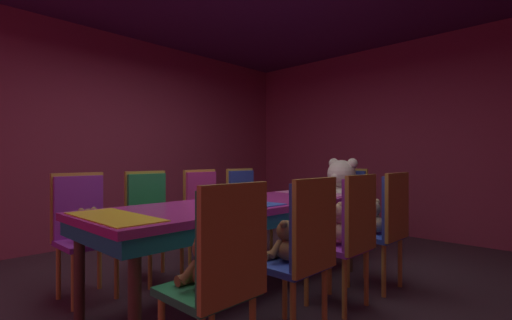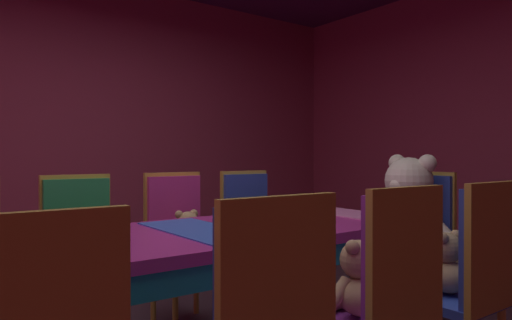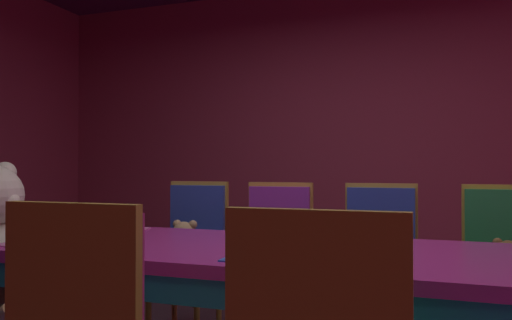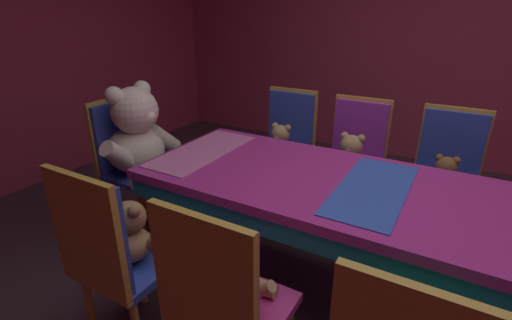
# 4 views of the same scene
# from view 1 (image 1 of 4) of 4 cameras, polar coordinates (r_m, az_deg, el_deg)

# --- Properties ---
(ground_plane) EXTENTS (7.90, 7.90, 0.00)m
(ground_plane) POSITION_cam_1_polar(r_m,az_deg,el_deg) (3.17, -2.73, -20.11)
(ground_plane) COLOR #3F2D38
(wall_back) EXTENTS (5.20, 0.12, 2.80)m
(wall_back) POSITION_cam_1_polar(r_m,az_deg,el_deg) (5.68, 21.41, 3.16)
(wall_back) COLOR #99334C
(wall_back) RESTS_ON ground_plane
(wall_left) EXTENTS (0.12, 6.40, 2.80)m
(wall_left) POSITION_cam_1_polar(r_m,az_deg,el_deg) (5.19, -22.94, 3.46)
(wall_left) COLOR #99334C
(wall_left) RESTS_ON ground_plane
(banquet_table) EXTENTS (0.90, 2.49, 0.75)m
(banquet_table) POSITION_cam_1_polar(r_m,az_deg,el_deg) (3.01, -2.73, -8.33)
(banquet_table) COLOR #B22D8C
(banquet_table) RESTS_ON ground_plane
(chair_left_0) EXTENTS (0.42, 0.41, 0.98)m
(chair_left_0) POSITION_cam_1_polar(r_m,az_deg,el_deg) (3.27, -25.90, -8.68)
(chair_left_0) COLOR purple
(chair_left_0) RESTS_ON ground_plane
(teddy_left_0) EXTENTS (0.21, 0.27, 0.26)m
(teddy_left_0) POSITION_cam_1_polar(r_m,az_deg,el_deg) (3.15, -24.99, -9.54)
(teddy_left_0) COLOR #9E7247
(teddy_left_0) RESTS_ON chair_left_0
(chair_left_1) EXTENTS (0.42, 0.41, 0.98)m
(chair_left_1) POSITION_cam_1_polar(r_m,az_deg,el_deg) (3.52, -16.47, -8.04)
(chair_left_1) COLOR #268C4C
(chair_left_1) RESTS_ON ground_plane
(chair_left_2) EXTENTS (0.42, 0.41, 0.98)m
(chair_left_2) POSITION_cam_1_polar(r_m,az_deg,el_deg) (3.88, -8.20, -7.28)
(chair_left_2) COLOR #CC338C
(chair_left_2) RESTS_ON ground_plane
(teddy_left_2) EXTENTS (0.24, 0.30, 0.29)m
(teddy_left_2) POSITION_cam_1_polar(r_m,az_deg,el_deg) (3.77, -6.84, -7.73)
(teddy_left_2) COLOR tan
(teddy_left_2) RESTS_ON chair_left_2
(chair_left_3) EXTENTS (0.42, 0.41, 0.98)m
(chair_left_3) POSITION_cam_1_polar(r_m,az_deg,el_deg) (4.27, -1.87, -6.61)
(chair_left_3) COLOR #2D47B2
(chair_left_3) RESTS_ON ground_plane
(teddy_left_3) EXTENTS (0.26, 0.33, 0.31)m
(teddy_left_3) POSITION_cam_1_polar(r_m,az_deg,el_deg) (4.17, -0.46, -6.84)
(teddy_left_3) COLOR #9E7247
(teddy_left_3) RESTS_ON chair_left_3
(chair_right_0) EXTENTS (0.42, 0.41, 0.98)m
(chair_right_0) POSITION_cam_1_polar(r_m,az_deg,el_deg) (1.78, -5.16, -16.15)
(chair_right_0) COLOR #268C4C
(chair_right_0) RESTS_ON ground_plane
(teddy_right_0) EXTENTS (0.22, 0.28, 0.26)m
(teddy_right_0) POSITION_cam_1_polar(r_m,az_deg,el_deg) (1.89, -8.10, -15.95)
(teddy_right_0) COLOR brown
(teddy_right_0) RESTS_ON chair_right_0
(chair_right_1) EXTENTS (0.42, 0.41, 0.98)m
(chair_right_1) POSITION_cam_1_polar(r_m,az_deg,el_deg) (2.24, 7.70, -12.79)
(chair_right_1) COLOR #2D47B2
(chair_right_1) RESTS_ON ground_plane
(teddy_right_1) EXTENTS (0.21, 0.28, 0.26)m
(teddy_right_1) POSITION_cam_1_polar(r_m,az_deg,el_deg) (2.33, 4.79, -12.95)
(teddy_right_1) COLOR brown
(teddy_right_1) RESTS_ON chair_right_1
(chair_right_2) EXTENTS (0.42, 0.41, 0.98)m
(chair_right_2) POSITION_cam_1_polar(r_m,az_deg,el_deg) (2.75, 14.85, -10.37)
(chair_right_2) COLOR purple
(chair_right_2) RESTS_ON ground_plane
(teddy_right_2) EXTENTS (0.26, 0.33, 0.31)m
(teddy_right_2) POSITION_cam_1_polar(r_m,az_deg,el_deg) (2.82, 12.22, -10.18)
(teddy_right_2) COLOR tan
(teddy_right_2) RESTS_ON chair_right_2
(chair_right_3) EXTENTS (0.42, 0.41, 0.98)m
(chair_right_3) POSITION_cam_1_polar(r_m,az_deg,el_deg) (3.24, 20.15, -8.77)
(chair_right_3) COLOR #2D47B2
(chair_right_3) RESTS_ON ground_plane
(teddy_right_3) EXTENTS (0.24, 0.31, 0.29)m
(teddy_right_3) POSITION_cam_1_polar(r_m,az_deg,el_deg) (3.30, 17.83, -8.84)
(teddy_right_3) COLOR tan
(teddy_right_3) RESTS_ON chair_right_3
(throne_chair) EXTENTS (0.41, 0.42, 0.98)m
(throne_chair) POSITION_cam_1_polar(r_m,az_deg,el_deg) (4.43, 14.41, -6.37)
(throne_chair) COLOR #2D47B2
(throne_chair) RESTS_ON ground_plane
(king_teddy_bear) EXTENTS (0.69, 0.53, 0.65)m
(king_teddy_bear) POSITION_cam_1_polar(r_m,az_deg,el_deg) (4.27, 13.30, -4.75)
(king_teddy_bear) COLOR silver
(king_teddy_bear) RESTS_ON throne_chair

